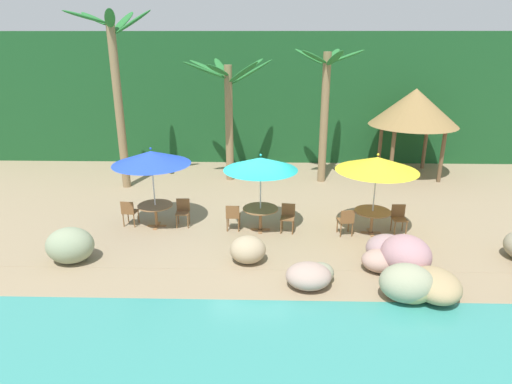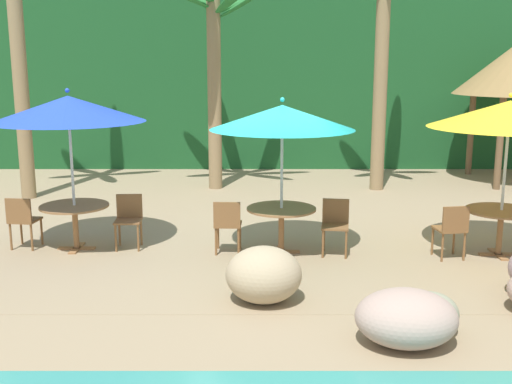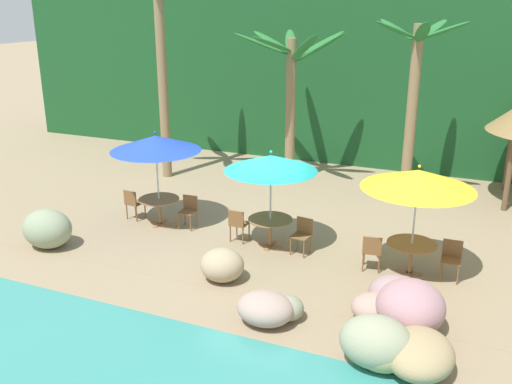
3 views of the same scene
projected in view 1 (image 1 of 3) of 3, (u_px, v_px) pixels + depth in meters
ground_plane at (250, 229)px, 13.88m from camera, size 120.00×120.00×0.00m
terrace_deck at (250, 229)px, 13.88m from camera, size 18.00×5.20×0.01m
foliage_backdrop at (257, 97)px, 21.36m from camera, size 28.00×2.40×6.00m
rock_seawall at (369, 264)px, 10.95m from camera, size 15.79×3.36×0.97m
umbrella_blue at (151, 158)px, 13.29m from camera, size 2.40×2.40×2.60m
dining_table_blue at (155, 209)px, 13.85m from camera, size 1.10×1.10×0.74m
chair_blue_seaward at (183, 210)px, 13.99m from camera, size 0.44×0.45×0.87m
chair_blue_inland at (129, 211)px, 13.91m from camera, size 0.47×0.47×0.87m
umbrella_teal at (261, 164)px, 13.07m from camera, size 2.25×2.25×2.47m
dining_table_teal at (260, 212)px, 13.59m from camera, size 1.10×1.10×0.74m
chair_teal_seaward at (288, 216)px, 13.57m from camera, size 0.48×0.48×0.87m
chair_teal_inland at (233, 215)px, 13.59m from camera, size 0.44×0.44×0.87m
umbrella_yellow at (377, 164)px, 12.84m from camera, size 2.44×2.44×2.55m
dining_table_yellow at (372, 215)px, 13.37m from camera, size 1.10×1.10×0.74m
chair_yellow_seaward at (399, 217)px, 13.49m from camera, size 0.43×0.44×0.87m
chair_yellow_inland at (346, 220)px, 13.23m from camera, size 0.48×0.49×0.87m
palm_tree_nearest at (116, 78)px, 16.38m from camera, size 2.96×3.03×6.72m
palm_tree_second at (228, 96)px, 17.54m from camera, size 3.53×3.58×4.98m
palm_tree_third at (325, 97)px, 17.32m from camera, size 2.74×2.74×5.35m
palapa_hut at (415, 107)px, 18.39m from camera, size 3.71×3.71×3.74m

